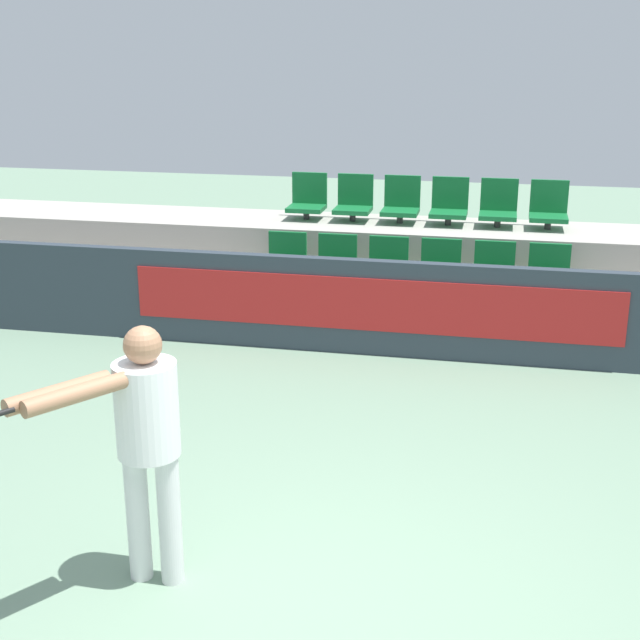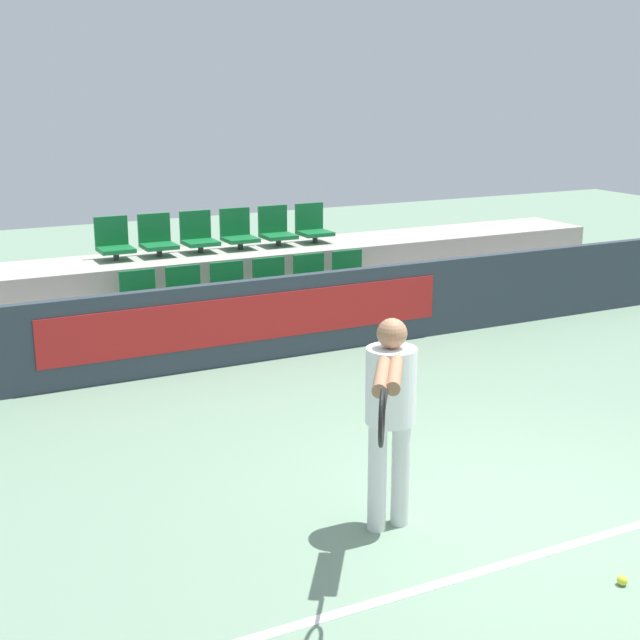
% 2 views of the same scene
% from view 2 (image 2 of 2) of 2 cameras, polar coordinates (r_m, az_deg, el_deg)
% --- Properties ---
extents(ground_plane, '(30.00, 30.00, 0.00)m').
position_cam_2_polar(ground_plane, '(6.82, 12.22, -11.82)').
color(ground_plane, gray).
extents(court_baseline, '(6.09, 0.08, 0.01)m').
position_cam_2_polar(court_baseline, '(6.43, 15.56, -13.75)').
color(court_baseline, white).
rests_on(court_baseline, ground).
extents(barrier_wall, '(11.49, 0.14, 0.94)m').
position_cam_2_polar(barrier_wall, '(10.02, -2.77, 0.15)').
color(barrier_wall, '#2D3842').
rests_on(barrier_wall, ground).
extents(bleacher_tier_front, '(11.09, 1.09, 0.47)m').
position_cam_2_polar(bleacher_tier_front, '(10.64, -4.08, -0.30)').
color(bleacher_tier_front, '#ADA89E').
rests_on(bleacher_tier_front, ground).
extents(bleacher_tier_middle, '(11.09, 1.09, 0.94)m').
position_cam_2_polar(bleacher_tier_middle, '(11.57, -6.20, 2.09)').
color(bleacher_tier_middle, '#ADA89E').
rests_on(bleacher_tier_middle, ground).
extents(stadium_chair_0, '(0.41, 0.41, 0.51)m').
position_cam_2_polar(stadium_chair_0, '(10.23, -11.41, 1.36)').
color(stadium_chair_0, '#333333').
rests_on(stadium_chair_0, bleacher_tier_front).
extents(stadium_chair_1, '(0.41, 0.41, 0.51)m').
position_cam_2_polar(stadium_chair_1, '(10.38, -8.54, 1.69)').
color(stadium_chair_1, '#333333').
rests_on(stadium_chair_1, bleacher_tier_front).
extents(stadium_chair_2, '(0.41, 0.41, 0.51)m').
position_cam_2_polar(stadium_chair_2, '(10.55, -5.75, 2.01)').
color(stadium_chair_2, '#333333').
rests_on(stadium_chair_2, bleacher_tier_front).
extents(stadium_chair_3, '(0.41, 0.41, 0.51)m').
position_cam_2_polar(stadium_chair_3, '(10.75, -3.06, 2.31)').
color(stadium_chair_3, '#333333').
rests_on(stadium_chair_3, bleacher_tier_front).
extents(stadium_chair_4, '(0.41, 0.41, 0.51)m').
position_cam_2_polar(stadium_chair_4, '(10.97, -0.48, 2.59)').
color(stadium_chair_4, '#333333').
rests_on(stadium_chair_4, bleacher_tier_front).
extents(stadium_chair_5, '(0.41, 0.41, 0.51)m').
position_cam_2_polar(stadium_chair_5, '(11.22, 2.00, 2.86)').
color(stadium_chair_5, '#333333').
rests_on(stadium_chair_5, bleacher_tier_front).
extents(stadium_chair_6, '(0.41, 0.41, 0.51)m').
position_cam_2_polar(stadium_chair_6, '(11.17, -13.05, 4.87)').
color(stadium_chair_6, '#333333').
rests_on(stadium_chair_6, bleacher_tier_middle).
extents(stadium_chair_7, '(0.41, 0.41, 0.51)m').
position_cam_2_polar(stadium_chair_7, '(11.30, -10.39, 5.13)').
color(stadium_chair_7, '#333333').
rests_on(stadium_chair_7, bleacher_tier_middle).
extents(stadium_chair_8, '(0.41, 0.41, 0.51)m').
position_cam_2_polar(stadium_chair_8, '(11.46, -7.79, 5.37)').
color(stadium_chair_8, '#333333').
rests_on(stadium_chair_8, bleacher_tier_middle).
extents(stadium_chair_9, '(0.41, 0.41, 0.51)m').
position_cam_2_polar(stadium_chair_9, '(11.65, -5.27, 5.60)').
color(stadium_chair_9, '#333333').
rests_on(stadium_chair_9, bleacher_tier_middle).
extents(stadium_chair_10, '(0.41, 0.41, 0.51)m').
position_cam_2_polar(stadium_chair_10, '(11.85, -2.83, 5.81)').
color(stadium_chair_10, '#333333').
rests_on(stadium_chair_10, bleacher_tier_middle).
extents(stadium_chair_11, '(0.41, 0.41, 0.51)m').
position_cam_2_polar(stadium_chair_11, '(12.08, -0.47, 6.00)').
color(stadium_chair_11, '#333333').
rests_on(stadium_chair_11, bleacher_tier_middle).
extents(tennis_player, '(0.93, 1.30, 1.52)m').
position_cam_2_polar(tennis_player, '(6.03, 4.51, -5.35)').
color(tennis_player, silver).
rests_on(tennis_player, ground).
extents(tennis_ball, '(0.07, 0.07, 0.07)m').
position_cam_2_polar(tennis_ball, '(6.08, 18.78, -15.49)').
color(tennis_ball, '#CCDB33').
rests_on(tennis_ball, ground).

